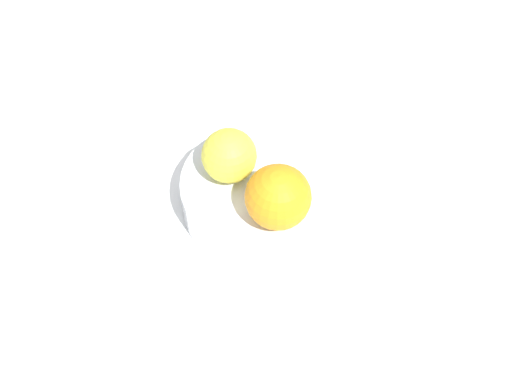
# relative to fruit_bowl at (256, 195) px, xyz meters

# --- Properties ---
(ground_plane) EXTENTS (1.10, 1.10, 0.02)m
(ground_plane) POSITION_rel_fruit_bowl_xyz_m (0.00, 0.00, -0.04)
(ground_plane) COLOR white
(fruit_bowl) EXTENTS (0.17, 0.17, 0.05)m
(fruit_bowl) POSITION_rel_fruit_bowl_xyz_m (0.00, 0.00, 0.00)
(fruit_bowl) COLOR silver
(fruit_bowl) RESTS_ON ground_plane
(orange_in_bowl_0) EXTENTS (0.06, 0.06, 0.06)m
(orange_in_bowl_0) POSITION_rel_fruit_bowl_xyz_m (0.02, -0.02, 0.06)
(orange_in_bowl_0) COLOR yellow
(orange_in_bowl_0) RESTS_ON fruit_bowl
(orange_in_bowl_1) EXTENTS (0.07, 0.07, 0.07)m
(orange_in_bowl_1) POSITION_rel_fruit_bowl_xyz_m (-0.00, 0.05, 0.06)
(orange_in_bowl_1) COLOR orange
(orange_in_bowl_1) RESTS_ON fruit_bowl
(folded_napkin) EXTENTS (0.13, 0.13, 0.00)m
(folded_napkin) POSITION_rel_fruit_bowl_xyz_m (-0.23, -0.13, -0.02)
(folded_napkin) COLOR white
(folded_napkin) RESTS_ON ground_plane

